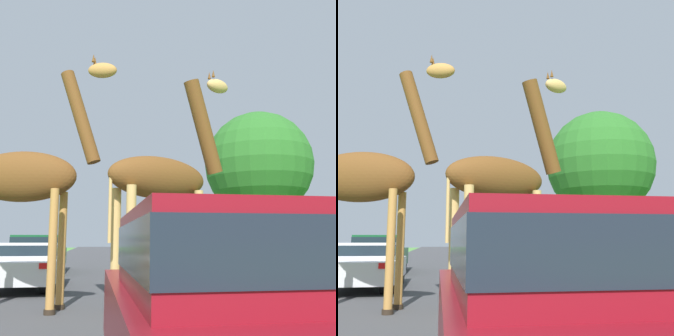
# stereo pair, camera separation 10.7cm
# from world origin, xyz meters

# --- Properties ---
(road) EXTENTS (6.94, 120.00, 0.00)m
(road) POSITION_xyz_m (0.00, 30.00, 0.00)
(road) COLOR #424244
(road) RESTS_ON ground
(giraffe_near_road) EXTENTS (2.77, 1.58, 4.85)m
(giraffe_near_road) POSITION_xyz_m (0.94, 8.61, 2.37)
(giraffe_near_road) COLOR tan
(giraffe_near_road) RESTS_ON ground
(giraffe_companion) EXTENTS (2.79, 1.08, 4.81)m
(giraffe_companion) POSITION_xyz_m (-1.62, 8.91, 2.38)
(giraffe_companion) COLOR #B77F3D
(giraffe_companion) RESTS_ON ground
(car_lead_maroon) EXTENTS (1.76, 4.64, 1.43)m
(car_lead_maroon) POSITION_xyz_m (0.63, 3.51, 0.76)
(car_lead_maroon) COLOR maroon
(car_lead_maroon) RESTS_ON ground
(car_queue_right) EXTENTS (1.98, 4.47, 1.46)m
(car_queue_right) POSITION_xyz_m (-2.57, 18.42, 0.77)
(car_queue_right) COLOR #144C28
(car_queue_right) RESTS_ON ground
(car_queue_left) EXTENTS (1.76, 4.06, 1.19)m
(car_queue_left) POSITION_xyz_m (-2.12, 12.65, 0.64)
(car_queue_left) COLOR silver
(car_queue_left) RESTS_ON ground
(car_far_ahead) EXTENTS (1.98, 4.10, 1.42)m
(car_far_ahead) POSITION_xyz_m (2.72, 16.35, 0.76)
(car_far_ahead) COLOR #561914
(car_far_ahead) RESTS_ON ground
(tree_left_edge) EXTENTS (5.35, 5.35, 7.68)m
(tree_left_edge) POSITION_xyz_m (7.67, 20.54, 4.97)
(tree_left_edge) COLOR brown
(tree_left_edge) RESTS_ON ground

